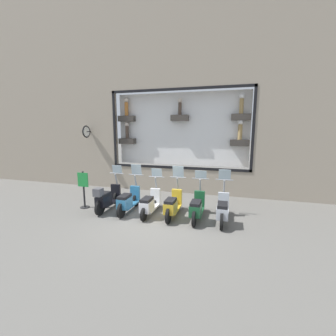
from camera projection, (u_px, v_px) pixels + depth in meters
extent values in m
plane|color=#66635E|center=(155.00, 219.00, 7.73)|extent=(120.00, 120.00, 0.00)
cube|color=gray|center=(1.00, 89.00, 13.09)|extent=(0.40, 14.65, 10.74)
cube|color=gray|center=(179.00, 180.00, 11.04)|extent=(0.40, 6.70, 1.17)
cube|color=gray|center=(180.00, 19.00, 9.81)|extent=(0.40, 6.70, 5.85)
cube|color=black|center=(178.00, 89.00, 10.12)|extent=(0.04, 6.70, 0.12)
cube|color=black|center=(178.00, 168.00, 10.73)|extent=(0.04, 6.70, 0.12)
cube|color=black|center=(253.00, 129.00, 9.54)|extent=(0.04, 0.12, 3.72)
cube|color=black|center=(115.00, 129.00, 11.31)|extent=(0.04, 0.12, 3.72)
cube|color=white|center=(181.00, 129.00, 10.96)|extent=(0.04, 6.46, 3.48)
cube|color=#38332D|center=(241.00, 117.00, 9.92)|extent=(0.36, 0.83, 0.28)
cylinder|color=#9E7F4C|center=(241.00, 106.00, 9.84)|extent=(0.18, 0.18, 0.65)
sphere|color=white|center=(242.00, 96.00, 9.76)|extent=(0.24, 0.24, 0.24)
cube|color=#38332D|center=(180.00, 118.00, 10.66)|extent=(0.36, 0.83, 0.28)
cylinder|color=#47382D|center=(180.00, 109.00, 10.58)|extent=(0.16, 0.16, 0.57)
sphere|color=beige|center=(180.00, 100.00, 10.52)|extent=(0.21, 0.21, 0.21)
cube|color=#38332D|center=(127.00, 119.00, 11.40)|extent=(0.36, 0.83, 0.28)
cylinder|color=#B26B2D|center=(126.00, 109.00, 11.32)|extent=(0.18, 0.18, 0.66)
sphere|color=beige|center=(126.00, 100.00, 11.24)|extent=(0.24, 0.24, 0.24)
cube|color=#38332D|center=(239.00, 143.00, 10.11)|extent=(0.36, 0.83, 0.28)
cylinder|color=#9E7F4C|center=(240.00, 132.00, 10.03)|extent=(0.19, 0.19, 0.67)
sphere|color=white|center=(241.00, 122.00, 9.95)|extent=(0.24, 0.24, 0.24)
cube|color=#38332D|center=(127.00, 141.00, 11.59)|extent=(0.36, 0.83, 0.28)
cylinder|color=#47382D|center=(127.00, 132.00, 11.51)|extent=(0.17, 0.17, 0.62)
sphere|color=beige|center=(127.00, 124.00, 11.44)|extent=(0.22, 0.22, 0.22)
cylinder|color=black|center=(88.00, 132.00, 11.55)|extent=(0.35, 0.05, 0.05)
torus|color=black|center=(86.00, 132.00, 11.38)|extent=(0.62, 0.07, 0.62)
cylinder|color=white|center=(86.00, 132.00, 11.38)|extent=(0.51, 0.03, 0.51)
cylinder|color=black|center=(223.00, 207.00, 8.07)|extent=(0.54, 0.09, 0.54)
cylinder|color=black|center=(222.00, 221.00, 6.87)|extent=(0.54, 0.09, 0.54)
cube|color=#B7BCC6|center=(222.00, 214.00, 7.47)|extent=(1.02, 0.38, 0.06)
cube|color=#B7BCC6|center=(222.00, 212.00, 7.08)|extent=(0.61, 0.35, 0.36)
cube|color=black|center=(223.00, 205.00, 7.04)|extent=(0.58, 0.31, 0.10)
cube|color=#B7BCC6|center=(223.00, 200.00, 7.94)|extent=(0.12, 0.37, 0.56)
cylinder|color=gray|center=(224.00, 186.00, 7.92)|extent=(0.20, 0.06, 0.45)
cylinder|color=gray|center=(224.00, 180.00, 7.95)|extent=(0.04, 0.61, 0.04)
cube|color=silver|center=(225.00, 174.00, 7.95)|extent=(0.09, 0.42, 0.37)
cylinder|color=black|center=(200.00, 205.00, 8.31)|extent=(0.52, 0.09, 0.52)
cylinder|color=black|center=(194.00, 218.00, 7.09)|extent=(0.52, 0.09, 0.52)
cube|color=#19512D|center=(197.00, 212.00, 7.70)|extent=(1.02, 0.39, 0.06)
cube|color=#19512D|center=(196.00, 210.00, 7.31)|extent=(0.61, 0.35, 0.36)
cube|color=black|center=(196.00, 203.00, 7.27)|extent=(0.58, 0.31, 0.10)
cube|color=#19512D|center=(200.00, 198.00, 8.16)|extent=(0.12, 0.37, 0.56)
cylinder|color=gray|center=(200.00, 185.00, 8.15)|extent=(0.20, 0.06, 0.45)
cylinder|color=gray|center=(201.00, 179.00, 8.18)|extent=(0.04, 0.60, 0.04)
cube|color=silver|center=(201.00, 174.00, 8.19)|extent=(0.08, 0.42, 0.30)
cylinder|color=black|center=(177.00, 203.00, 8.54)|extent=(0.52, 0.09, 0.52)
cylinder|color=black|center=(168.00, 216.00, 7.32)|extent=(0.52, 0.09, 0.52)
cube|color=gold|center=(173.00, 209.00, 7.93)|extent=(1.02, 0.39, 0.06)
cube|color=gold|center=(170.00, 207.00, 7.54)|extent=(0.61, 0.35, 0.36)
cube|color=black|center=(170.00, 201.00, 7.50)|extent=(0.58, 0.31, 0.10)
cube|color=gold|center=(177.00, 197.00, 8.39)|extent=(0.12, 0.37, 0.56)
cylinder|color=gray|center=(177.00, 183.00, 8.37)|extent=(0.20, 0.06, 0.45)
cylinder|color=gray|center=(178.00, 177.00, 8.40)|extent=(0.04, 0.60, 0.04)
cube|color=silver|center=(178.00, 171.00, 8.40)|extent=(0.11, 0.42, 0.43)
cylinder|color=black|center=(157.00, 202.00, 8.79)|extent=(0.45, 0.09, 0.45)
cylinder|color=black|center=(144.00, 214.00, 7.53)|extent=(0.45, 0.09, 0.45)
cube|color=silver|center=(151.00, 208.00, 8.16)|extent=(1.02, 0.39, 0.06)
cube|color=silver|center=(147.00, 206.00, 7.77)|extent=(0.61, 0.35, 0.36)
cube|color=black|center=(147.00, 199.00, 7.73)|extent=(0.58, 0.31, 0.10)
cube|color=silver|center=(155.00, 196.00, 8.62)|extent=(0.12, 0.37, 0.56)
cylinder|color=gray|center=(156.00, 183.00, 8.61)|extent=(0.20, 0.06, 0.45)
cylinder|color=gray|center=(156.00, 177.00, 8.64)|extent=(0.04, 0.60, 0.04)
cube|color=silver|center=(157.00, 172.00, 8.65)|extent=(0.08, 0.42, 0.33)
cylinder|color=black|center=(136.00, 199.00, 8.98)|extent=(0.53, 0.09, 0.53)
cylinder|color=black|center=(121.00, 210.00, 7.78)|extent=(0.53, 0.09, 0.53)
cube|color=teal|center=(129.00, 205.00, 8.38)|extent=(1.02, 0.38, 0.06)
cube|color=teal|center=(125.00, 203.00, 7.99)|extent=(0.61, 0.35, 0.36)
cube|color=black|center=(124.00, 196.00, 7.95)|extent=(0.58, 0.31, 0.10)
cube|color=teal|center=(135.00, 193.00, 8.85)|extent=(0.12, 0.37, 0.56)
cylinder|color=gray|center=(136.00, 180.00, 8.83)|extent=(0.20, 0.06, 0.45)
cylinder|color=gray|center=(136.00, 175.00, 8.86)|extent=(0.04, 0.60, 0.04)
cube|color=silver|center=(136.00, 169.00, 8.86)|extent=(0.10, 0.42, 0.41)
cylinder|color=black|center=(117.00, 198.00, 9.20)|extent=(0.56, 0.09, 0.56)
cylinder|color=black|center=(100.00, 208.00, 8.01)|extent=(0.56, 0.09, 0.56)
cube|color=black|center=(109.00, 203.00, 8.61)|extent=(1.02, 0.38, 0.06)
cube|color=black|center=(104.00, 200.00, 8.22)|extent=(0.61, 0.35, 0.36)
cube|color=black|center=(103.00, 194.00, 8.18)|extent=(0.58, 0.31, 0.10)
cube|color=black|center=(116.00, 191.00, 9.07)|extent=(0.12, 0.37, 0.56)
cylinder|color=gray|center=(116.00, 179.00, 9.05)|extent=(0.20, 0.06, 0.45)
cylinder|color=gray|center=(117.00, 173.00, 9.08)|extent=(0.04, 0.61, 0.04)
cube|color=silver|center=(117.00, 169.00, 9.09)|extent=(0.08, 0.42, 0.33)
cube|color=#4C4C51|center=(98.00, 192.00, 7.86)|extent=(0.28, 0.28, 0.28)
cylinder|color=#232326|center=(85.00, 207.00, 8.84)|extent=(0.36, 0.36, 0.02)
cylinder|color=#232326|center=(84.00, 190.00, 8.72)|extent=(0.07, 0.07, 1.45)
cube|color=#1E8438|center=(83.00, 180.00, 8.64)|extent=(0.03, 0.45, 0.55)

